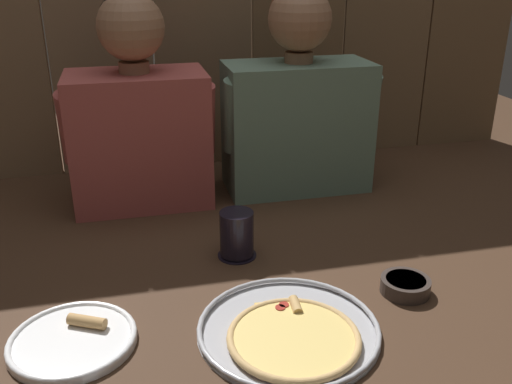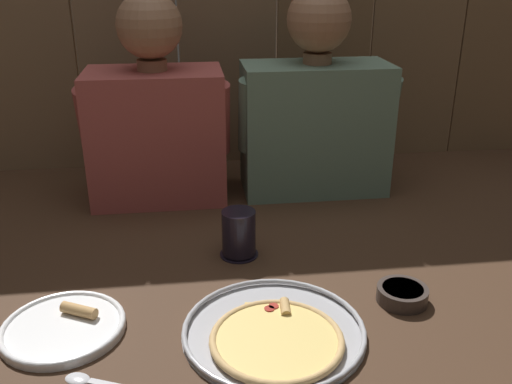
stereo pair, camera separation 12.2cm
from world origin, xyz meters
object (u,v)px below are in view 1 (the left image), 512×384
dipping_bowl (405,285)px  diner_right (298,103)px  diner_left (138,115)px  pizza_tray (291,332)px  dinner_plate (73,339)px  drinking_glass (237,235)px

dipping_bowl → diner_right: 0.66m
diner_left → pizza_tray: bearing=-72.1°
dinner_plate → diner_left: bearing=75.5°
dinner_plate → dipping_bowl: bearing=1.3°
pizza_tray → dinner_plate: size_ratio=1.49×
pizza_tray → dipping_bowl: 0.29m
drinking_glass → dipping_bowl: (0.31, -0.23, -0.04)m
dipping_bowl → diner_left: bearing=129.2°
dinner_plate → drinking_glass: drinking_glass is taller
dinner_plate → diner_left: (0.16, 0.63, 0.24)m
dinner_plate → dipping_bowl: 0.67m
drinking_glass → diner_left: (-0.19, 0.38, 0.20)m
drinking_glass → diner_left: size_ratio=0.19×
drinking_glass → diner_left: diner_left is taller
diner_left → diner_right: (0.45, 0.00, 0.01)m
dipping_bowl → diner_left: diner_left is taller
drinking_glass → diner_left: 0.47m
drinking_glass → diner_right: size_ratio=0.19×
pizza_tray → diner_right: 0.78m
diner_right → drinking_glass: bearing=-124.3°
diner_right → pizza_tray: bearing=-107.8°
pizza_tray → diner_left: bearing=107.9°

